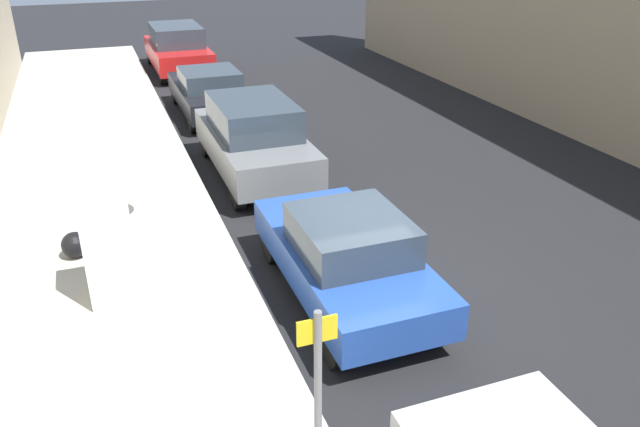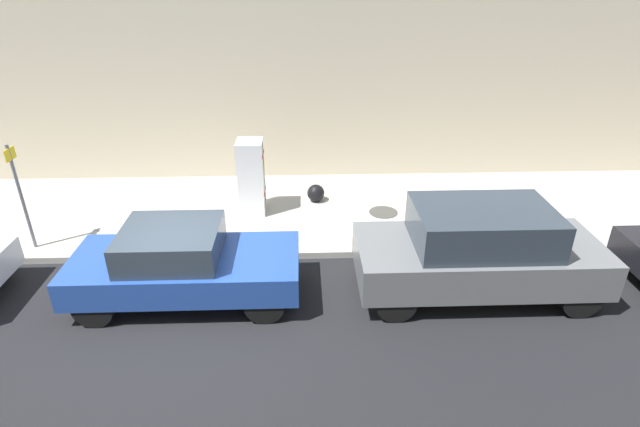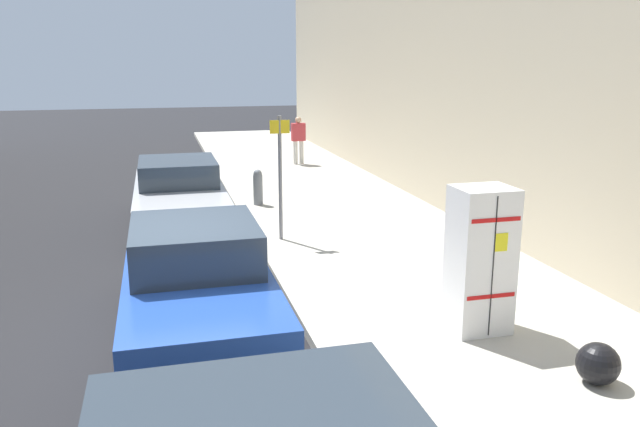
% 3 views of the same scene
% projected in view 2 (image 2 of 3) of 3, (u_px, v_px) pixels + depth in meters
% --- Properties ---
extents(ground_plane, '(80.00, 80.00, 0.00)m').
position_uv_depth(ground_plane, '(181.00, 309.00, 9.04)').
color(ground_plane, black).
extents(sidewalk_slab, '(4.41, 44.00, 0.15)m').
position_uv_depth(sidewalk_slab, '(213.00, 212.00, 12.48)').
color(sidewalk_slab, '#B2ADA0').
rests_on(sidewalk_slab, ground).
extents(discarded_refrigerator, '(0.70, 0.62, 1.81)m').
position_uv_depth(discarded_refrigerator, '(251.00, 177.00, 11.96)').
color(discarded_refrigerator, white).
rests_on(discarded_refrigerator, sidewalk_slab).
extents(manhole_cover, '(0.70, 0.70, 0.02)m').
position_uv_depth(manhole_cover, '(383.00, 212.00, 12.28)').
color(manhole_cover, '#47443F').
rests_on(manhole_cover, sidewalk_slab).
extents(street_sign_post, '(0.36, 0.07, 2.31)m').
position_uv_depth(street_sign_post, '(20.00, 192.00, 10.20)').
color(street_sign_post, slate).
rests_on(street_sign_post, sidewalk_slab).
extents(trash_bag, '(0.45, 0.45, 0.45)m').
position_uv_depth(trash_bag, '(316.00, 193.00, 12.80)').
color(trash_bag, black).
rests_on(trash_bag, sidewalk_slab).
extents(parked_hatchback_blue, '(1.76, 4.11, 1.45)m').
position_uv_depth(parked_hatchback_blue, '(183.00, 264.00, 9.05)').
color(parked_hatchback_blue, '#23479E').
rests_on(parked_hatchback_blue, ground).
extents(parked_suv_gray, '(1.86, 4.47, 1.75)m').
position_uv_depth(parked_suv_gray, '(479.00, 250.00, 9.16)').
color(parked_suv_gray, slate).
rests_on(parked_suv_gray, ground).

